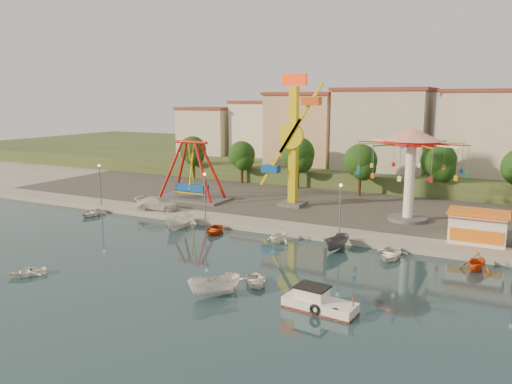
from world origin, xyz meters
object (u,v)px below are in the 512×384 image
Objects in this scene: cabin_motorboat at (318,303)px; van at (158,203)px; rowboat_a at (256,281)px; pirate_ship_ride at (192,172)px; skiff at (214,286)px; wave_swinger at (411,153)px; kamikaze_tower at (295,144)px.

cabin_motorboat is 0.96× the size of van.
rowboat_a is 0.58× the size of van.
pirate_ship_ride is 7.80m from van.
skiff is 0.75× the size of van.
van is at bearing -163.49° from wave_swinger.
cabin_motorboat is (-0.99, -26.20, -7.73)m from wave_swinger.
wave_swinger is 26.15m from rowboat_a.
cabin_motorboat is (13.29, -27.18, -8.06)m from kamikaze_tower.
pirate_ship_ride is 0.86× the size of wave_swinger.
cabin_motorboat is at bearing 48.38° from skiff.
skiff is at bearing -146.14° from van.
rowboat_a is (-5.92, 2.24, -0.14)m from cabin_motorboat.
kamikaze_tower is 5.27× the size of rowboat_a.
kamikaze_tower is 4.09× the size of skiff.
skiff is at bearing -107.33° from wave_swinger.
pirate_ship_ride is at bearing -14.26° from van.
skiff is (-1.62, -3.39, 0.46)m from rowboat_a.
kamikaze_tower is at bearing 121.89° from cabin_motorboat.
wave_swinger is at bearing 2.55° from pirate_ship_ride.
kamikaze_tower reaches higher than rowboat_a.
skiff is at bearing -52.83° from pirate_ship_ride.
van reaches higher than cabin_motorboat.
cabin_motorboat is 1.65× the size of rowboat_a.
van is (-28.51, -8.45, -6.81)m from wave_swinger.
rowboat_a is at bearing -106.09° from wave_swinger.
cabin_motorboat is 6.33m from rowboat_a.
pirate_ship_ride reaches higher than van.
cabin_motorboat is (27.32, -24.94, -3.92)m from pirate_ship_ride.
wave_swinger is 27.34m from cabin_motorboat.
wave_swinger is at bearing 34.21° from rowboat_a.
wave_swinger reaches higher than van.
kamikaze_tower is 18.50m from van.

